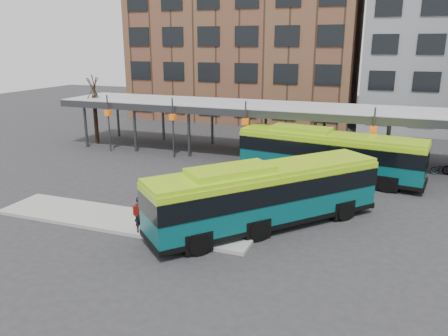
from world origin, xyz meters
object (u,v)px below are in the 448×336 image
Objects in this scene: tree at (96,117)px; bus_rear at (328,153)px; pedestrian at (140,214)px; bus_front at (266,194)px.

tree is 21.58m from bus_rear.
bus_rear is at bearing -9.48° from tree.
pedestrian is at bearing -110.94° from bus_rear.
bus_front is 6.16× the size of pedestrian.
pedestrian is (-7.08, -12.53, -0.68)m from bus_rear.
pedestrian is (14.19, -16.09, -1.36)m from tree.
bus_rear is (21.27, -3.55, -0.68)m from tree.
tree reaches higher than pedestrian.
bus_front is 6.14m from pedestrian.
bus_rear is at bearing 31.11° from bus_front.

